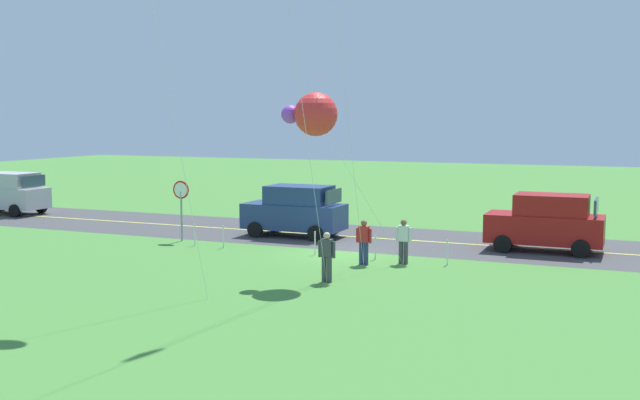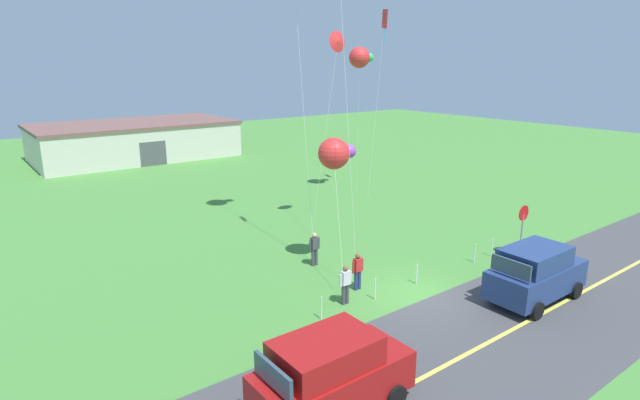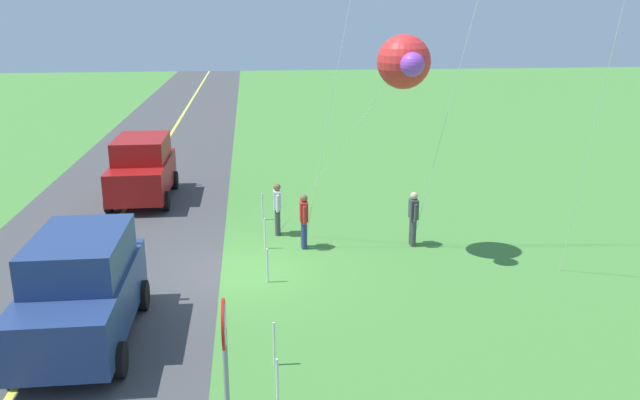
{
  "view_description": "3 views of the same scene",
  "coord_description": "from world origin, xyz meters",
  "px_view_note": "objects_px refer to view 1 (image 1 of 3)",
  "views": [
    {
      "loc": [
        -10.49,
        26.67,
        5.16
      ],
      "look_at": [
        -0.08,
        2.01,
        2.26
      ],
      "focal_mm": 42.4,
      "sensor_mm": 36.0,
      "label": 1
    },
    {
      "loc": [
        -14.65,
        -12.72,
        9.15
      ],
      "look_at": [
        -1.36,
        4.82,
        3.16
      ],
      "focal_mm": 28.5,
      "sensor_mm": 36.0,
      "label": 2
    },
    {
      "loc": [
        15.75,
        0.36,
        6.54
      ],
      "look_at": [
        -1.02,
        2.21,
        1.61
      ],
      "focal_mm": 36.29,
      "sensor_mm": 36.0,
      "label": 3
    }
  ],
  "objects_px": {
    "car_parked_east_far": "(8,193)",
    "person_adult_near": "(327,255)",
    "stop_sign": "(181,199)",
    "car_suv_foreground": "(296,210)",
    "person_child_watcher": "(364,241)",
    "car_parked_west_near": "(546,222)",
    "kite_blue_mid": "(314,114)",
    "person_adult_companion": "(403,240)"
  },
  "relations": [
    {
      "from": "stop_sign",
      "to": "person_adult_near",
      "type": "relative_size",
      "value": 1.6
    },
    {
      "from": "car_parked_east_far",
      "to": "kite_blue_mid",
      "type": "distance_m",
      "value": 23.73
    },
    {
      "from": "car_parked_west_near",
      "to": "stop_sign",
      "type": "xyz_separation_m",
      "value": [
        14.46,
        3.41,
        0.65
      ]
    },
    {
      "from": "stop_sign",
      "to": "car_suv_foreground",
      "type": "bearing_deg",
      "value": -142.21
    },
    {
      "from": "car_suv_foreground",
      "to": "person_adult_companion",
      "type": "relative_size",
      "value": 2.75
    },
    {
      "from": "stop_sign",
      "to": "person_child_watcher",
      "type": "xyz_separation_m",
      "value": [
        -8.83,
        1.92,
        -0.94
      ]
    },
    {
      "from": "car_parked_east_far",
      "to": "person_child_watcher",
      "type": "xyz_separation_m",
      "value": [
        -22.54,
        6.02,
        -0.29
      ]
    },
    {
      "from": "stop_sign",
      "to": "person_adult_companion",
      "type": "height_order",
      "value": "stop_sign"
    },
    {
      "from": "person_adult_near",
      "to": "kite_blue_mid",
      "type": "relative_size",
      "value": 0.27
    },
    {
      "from": "person_child_watcher",
      "to": "kite_blue_mid",
      "type": "relative_size",
      "value": 0.27
    },
    {
      "from": "car_suv_foreground",
      "to": "car_parked_east_far",
      "type": "relative_size",
      "value": 1.0
    },
    {
      "from": "person_adult_near",
      "to": "person_child_watcher",
      "type": "xyz_separation_m",
      "value": [
        -0.12,
        -3.15,
        0.0
      ]
    },
    {
      "from": "car_parked_west_near",
      "to": "person_child_watcher",
      "type": "distance_m",
      "value": 7.75
    },
    {
      "from": "car_parked_east_far",
      "to": "car_parked_west_near",
      "type": "distance_m",
      "value": 28.18
    },
    {
      "from": "car_parked_west_near",
      "to": "kite_blue_mid",
      "type": "xyz_separation_m",
      "value": [
        6.44,
        7.88,
        4.14
      ]
    },
    {
      "from": "person_child_watcher",
      "to": "person_adult_near",
      "type": "bearing_deg",
      "value": 117.49
    },
    {
      "from": "stop_sign",
      "to": "person_adult_companion",
      "type": "bearing_deg",
      "value": 173.1
    },
    {
      "from": "stop_sign",
      "to": "person_adult_near",
      "type": "distance_m",
      "value": 10.12
    },
    {
      "from": "car_parked_east_far",
      "to": "stop_sign",
      "type": "bearing_deg",
      "value": 163.32
    },
    {
      "from": "car_suv_foreground",
      "to": "car_parked_west_near",
      "type": "distance_m",
      "value": 10.56
    },
    {
      "from": "car_parked_east_far",
      "to": "person_child_watcher",
      "type": "height_order",
      "value": "car_parked_east_far"
    },
    {
      "from": "car_parked_east_far",
      "to": "car_parked_west_near",
      "type": "bearing_deg",
      "value": 178.57
    },
    {
      "from": "car_parked_east_far",
      "to": "stop_sign",
      "type": "xyz_separation_m",
      "value": [
        -13.71,
        4.11,
        0.65
      ]
    },
    {
      "from": "person_adult_near",
      "to": "car_parked_east_far",
      "type": "bearing_deg",
      "value": 55.48
    },
    {
      "from": "car_parked_east_far",
      "to": "person_adult_near",
      "type": "bearing_deg",
      "value": 157.75
    },
    {
      "from": "car_parked_east_far",
      "to": "person_adult_near",
      "type": "height_order",
      "value": "car_parked_east_far"
    },
    {
      "from": "car_parked_west_near",
      "to": "person_adult_companion",
      "type": "height_order",
      "value": "car_parked_west_near"
    },
    {
      "from": "stop_sign",
      "to": "person_child_watcher",
      "type": "relative_size",
      "value": 1.6
    },
    {
      "from": "car_suv_foreground",
      "to": "person_adult_near",
      "type": "xyz_separation_m",
      "value": [
        -4.81,
        8.09,
        -0.29
      ]
    },
    {
      "from": "car_parked_west_near",
      "to": "stop_sign",
      "type": "height_order",
      "value": "stop_sign"
    },
    {
      "from": "car_suv_foreground",
      "to": "person_adult_near",
      "type": "height_order",
      "value": "car_suv_foreground"
    },
    {
      "from": "car_parked_east_far",
      "to": "stop_sign",
      "type": "relative_size",
      "value": 1.72
    },
    {
      "from": "stop_sign",
      "to": "person_adult_companion",
      "type": "xyz_separation_m",
      "value": [
        -10.07,
        1.22,
        -0.94
      ]
    },
    {
      "from": "stop_sign",
      "to": "kite_blue_mid",
      "type": "height_order",
      "value": "kite_blue_mid"
    },
    {
      "from": "person_adult_near",
      "to": "person_adult_companion",
      "type": "height_order",
      "value": "same"
    },
    {
      "from": "car_parked_west_near",
      "to": "person_adult_near",
      "type": "height_order",
      "value": "car_parked_west_near"
    },
    {
      "from": "car_suv_foreground",
      "to": "person_adult_companion",
      "type": "bearing_deg",
      "value": 145.48
    },
    {
      "from": "car_parked_east_far",
      "to": "person_child_watcher",
      "type": "relative_size",
      "value": 2.75
    },
    {
      "from": "car_suv_foreground",
      "to": "stop_sign",
      "type": "relative_size",
      "value": 1.72
    },
    {
      "from": "person_child_watcher",
      "to": "kite_blue_mid",
      "type": "distance_m",
      "value": 5.17
    },
    {
      "from": "car_parked_west_near",
      "to": "person_adult_companion",
      "type": "xyz_separation_m",
      "value": [
        4.38,
        4.62,
        -0.29
      ]
    },
    {
      "from": "stop_sign",
      "to": "car_parked_west_near",
      "type": "bearing_deg",
      "value": -166.74
    }
  ]
}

